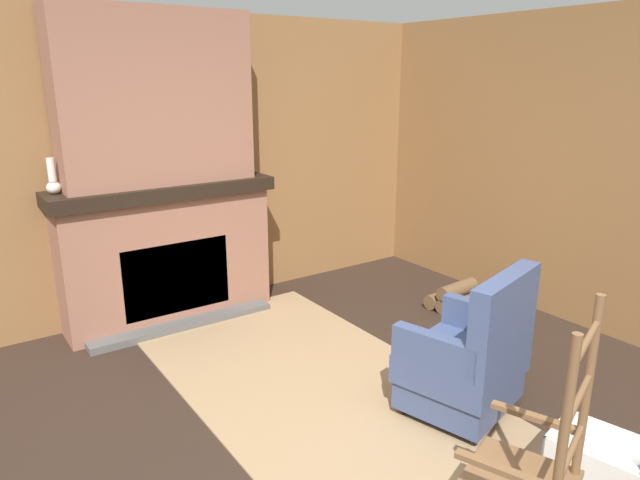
% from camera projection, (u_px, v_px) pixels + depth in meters
% --- Properties ---
extents(wood_panel_wall_left, '(0.06, 6.17, 2.57)m').
position_uv_depth(wood_panel_wall_left, '(152.00, 168.00, 4.84)').
color(wood_panel_wall_left, olive).
rests_on(wood_panel_wall_left, ground).
extents(fireplace_hearth, '(0.61, 1.84, 1.19)m').
position_uv_depth(fireplace_hearth, '(168.00, 253.00, 4.84)').
color(fireplace_hearth, '#93604C').
rests_on(fireplace_hearth, ground).
extents(chimney_breast, '(0.36, 1.53, 1.36)m').
position_uv_depth(chimney_breast, '(155.00, 98.00, 4.50)').
color(chimney_breast, '#93604C').
rests_on(chimney_breast, fireplace_hearth).
extents(area_rug, '(3.54, 1.62, 0.01)m').
position_uv_depth(area_rug, '(333.00, 398.00, 3.74)').
color(area_rug, '#997A56').
rests_on(area_rug, ground).
extents(armchair, '(0.77, 0.84, 0.96)m').
position_uv_depth(armchair, '(468.00, 361.00, 3.51)').
color(armchair, '#3D4C75').
rests_on(armchair, ground).
extents(firewood_stack, '(0.45, 0.47, 0.25)m').
position_uv_depth(firewood_stack, '(457.00, 299.00, 5.17)').
color(firewood_stack, brown).
rests_on(firewood_stack, ground).
extents(laundry_basket, '(0.53, 0.43, 0.34)m').
position_uv_depth(laundry_basket, '(600.00, 471.00, 2.80)').
color(laundry_basket, white).
rests_on(laundry_basket, ground).
extents(oil_lamp_vase, '(0.11, 0.11, 0.27)m').
position_uv_depth(oil_lamp_vase, '(53.00, 181.00, 4.24)').
color(oil_lamp_vase, silver).
rests_on(oil_lamp_vase, fireplace_hearth).
extents(storage_case, '(0.15, 0.22, 0.12)m').
position_uv_depth(storage_case, '(205.00, 171.00, 4.92)').
color(storage_case, brown).
rests_on(storage_case, fireplace_hearth).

